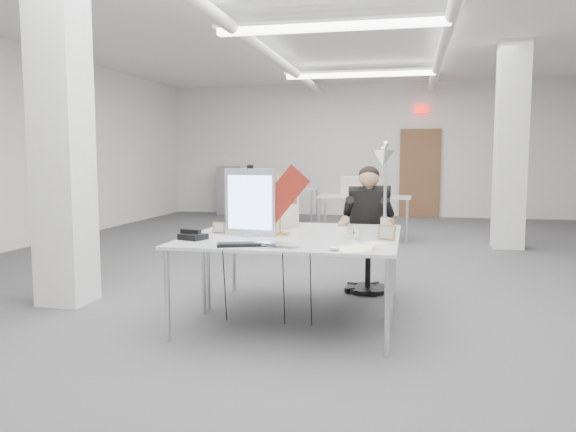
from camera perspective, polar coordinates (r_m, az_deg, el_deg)
name	(u,v)px	position (r m, az deg, el deg)	size (l,w,h in m)	color
room_shell	(333,136)	(7.05, 4.63, 8.11)	(10.04, 14.04, 3.24)	#464648
desk_main	(284,243)	(4.51, -0.42, -2.80)	(1.80, 0.90, 0.03)	silver
desk_second	(305,229)	(5.38, 1.69, -1.37)	(1.80, 0.90, 0.03)	silver
bg_desk_a	(364,197)	(9.90, 7.75, 1.95)	(1.60, 0.80, 0.03)	silver
bg_desk_b	(281,189)	(12.38, -0.69, 2.81)	(1.60, 0.80, 0.03)	silver
filing_cabinet	(229,190)	(14.24, -6.06, 2.62)	(0.45, 0.55, 1.20)	gray
office_chair	(368,241)	(6.02, 8.16, -2.53)	(0.54, 0.54, 1.09)	black
seated_person	(368,208)	(5.93, 8.18, 0.78)	(0.49, 0.61, 0.91)	black
monitor	(250,202)	(4.85, -3.84, 1.41)	(0.47, 0.05, 0.58)	silver
pennant	(282,196)	(4.74, -0.66, 2.02)	(0.52, 0.01, 0.22)	maroon
keyboard	(246,244)	(4.32, -4.31, -2.90)	(0.44, 0.15, 0.02)	black
laptop	(274,245)	(4.24, -1.41, -3.01)	(0.35, 0.22, 0.03)	#A6A6AB
mouse	(334,248)	(4.10, 4.67, -3.28)	(0.09, 0.06, 0.03)	silver
bankers_lamp	(280,216)	(4.92, -0.80, -0.01)	(0.29, 0.11, 0.32)	gold
desk_phone	(193,237)	(4.70, -9.61, -2.07)	(0.19, 0.17, 0.05)	black
picture_frame_left	(219,228)	(5.05, -7.03, -1.18)	(0.13, 0.01, 0.10)	#B77B4E
picture_frame_right	(387,233)	(4.68, 9.99, -1.67)	(0.15, 0.01, 0.12)	olive
desk_clock	(354,233)	(4.70, 6.71, -1.71)	(0.11, 0.11, 0.03)	#BAB9BE
paper_stack_a	(349,249)	(4.15, 6.25, -3.38)	(0.21, 0.30, 0.01)	white
paper_stack_b	(361,247)	(4.26, 7.47, -3.15)	(0.17, 0.24, 0.01)	#F7F494
paper_stack_c	(376,243)	(4.46, 8.96, -2.77)	(0.19, 0.13, 0.01)	silver
beige_monitor	(276,211)	(5.40, -1.27, 0.53)	(0.34, 0.32, 0.32)	beige
architect_lamp	(384,183)	(5.02, 9.73, 3.29)	(0.24, 0.70, 0.90)	silver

